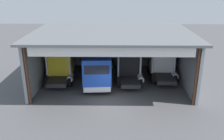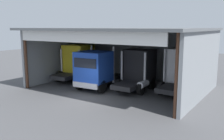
# 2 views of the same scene
# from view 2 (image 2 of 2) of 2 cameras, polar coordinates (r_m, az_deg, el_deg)

# --- Properties ---
(ground_plane) EXTENTS (80.00, 80.00, 0.00)m
(ground_plane) POSITION_cam_2_polar(r_m,az_deg,el_deg) (18.50, -6.05, -6.93)
(ground_plane) COLOR #4C4C4F
(ground_plane) RESTS_ON ground
(workshop_shed) EXTENTS (14.42, 10.99, 5.21)m
(workshop_shed) POSITION_cam_2_polar(r_m,az_deg,el_deg) (22.57, 3.26, 5.59)
(workshop_shed) COLOR gray
(workshop_shed) RESTS_ON ground
(truck_yellow_left_bay) EXTENTS (2.73, 4.52, 3.53)m
(truck_yellow_left_bay) POSITION_cam_2_polar(r_m,az_deg,el_deg) (25.07, -7.94, 1.81)
(truck_yellow_left_bay) COLOR yellow
(truck_yellow_left_bay) RESTS_ON ground
(truck_blue_center_bay) EXTENTS (2.88, 5.25, 3.65)m
(truck_blue_center_bay) POSITION_cam_2_polar(r_m,az_deg,el_deg) (21.29, -3.77, 0.14)
(truck_blue_center_bay) COLOR #1E47B7
(truck_blue_center_bay) RESTS_ON ground
(truck_black_yard_outside) EXTENTS (2.59, 4.48, 3.40)m
(truck_black_yard_outside) POSITION_cam_2_polar(r_m,az_deg,el_deg) (21.29, 5.91, 0.16)
(truck_black_yard_outside) COLOR black
(truck_black_yard_outside) RESTS_ON ground
(truck_white_center_right_bay) EXTENTS (2.55, 4.69, 3.60)m
(truck_white_center_right_bay) POSITION_cam_2_polar(r_m,az_deg,el_deg) (20.84, 15.58, -0.08)
(truck_white_center_right_bay) COLOR white
(truck_white_center_right_bay) RESTS_ON ground
(oil_drum) EXTENTS (0.58, 0.58, 0.85)m
(oil_drum) POSITION_cam_2_polar(r_m,az_deg,el_deg) (26.04, 6.69, -1.05)
(oil_drum) COLOR #197233
(oil_drum) RESTS_ON ground
(tool_cart) EXTENTS (0.90, 0.60, 1.00)m
(tool_cart) POSITION_cam_2_polar(r_m,az_deg,el_deg) (28.50, -3.90, 0.09)
(tool_cart) COLOR black
(tool_cart) RESTS_ON ground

